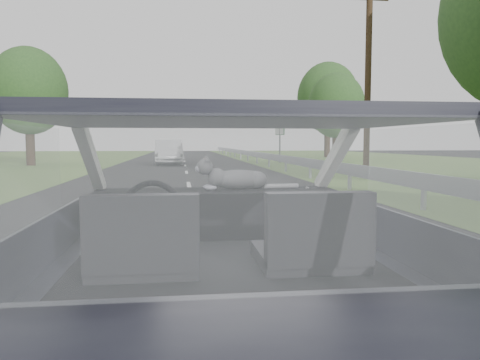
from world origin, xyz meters
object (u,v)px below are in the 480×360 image
object	(u,v)px
cat	(239,178)
utility_pole	(368,78)
other_car	(169,152)
highway_sign	(280,145)
subject_car	(225,253)

from	to	relation	value
cat	utility_pole	bearing A→B (deg)	55.32
other_car	highway_sign	world-z (taller)	highway_sign
subject_car	utility_pole	size ratio (longest dim) A/B	0.51
subject_car	highway_sign	bearing A→B (deg)	77.34
cat	utility_pole	world-z (taller)	utility_pole
subject_car	utility_pole	xyz separation A→B (m)	(7.39, 16.11, 3.21)
cat	utility_pole	xyz separation A→B (m)	(7.23, 15.44, 2.86)
cat	other_car	world-z (taller)	other_car
other_car	subject_car	bearing A→B (deg)	-89.82
cat	highway_sign	size ratio (longest dim) A/B	0.22
other_car	utility_pole	size ratio (longest dim) A/B	0.57
subject_car	cat	distance (m)	0.77
subject_car	other_car	xyz separation A→B (m)	(-0.94, 25.51, 0.01)
utility_pole	cat	bearing A→B (deg)	-115.10
other_car	highway_sign	size ratio (longest dim) A/B	1.91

